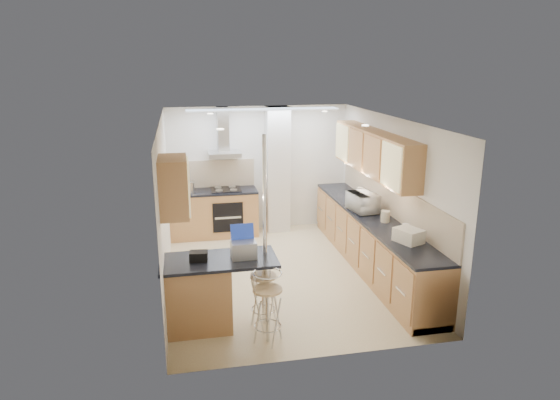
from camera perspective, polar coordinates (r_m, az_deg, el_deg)
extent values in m
plane|color=beige|center=(8.21, 0.29, -8.45)|extent=(4.80, 4.80, 0.00)
cube|color=white|center=(10.08, -2.46, 3.60)|extent=(3.60, 0.04, 2.50)
cube|color=white|center=(5.58, 5.33, -6.57)|extent=(3.60, 0.04, 2.50)
cube|color=white|center=(7.64, -13.04, -0.74)|extent=(0.04, 4.80, 2.50)
cube|color=white|center=(8.32, 12.53, 0.65)|extent=(0.04, 4.80, 2.50)
cube|color=white|center=(7.54, 0.32, 9.17)|extent=(3.60, 4.80, 0.02)
cube|color=#BE834C|center=(8.48, 10.65, 5.39)|extent=(0.34, 3.00, 0.72)
cube|color=#BE834C|center=(6.17, -12.08, 1.48)|extent=(0.34, 0.62, 0.72)
cube|color=beige|center=(8.33, 12.41, 0.18)|extent=(0.03, 4.40, 0.56)
cube|color=beige|center=(9.98, -7.85, 2.94)|extent=(1.70, 0.03, 0.56)
cube|color=silver|center=(9.94, -0.29, 3.45)|extent=(0.45, 0.40, 2.50)
cube|color=silver|center=(9.68, -6.37, 5.25)|extent=(0.62, 0.48, 0.08)
cube|color=silver|center=(9.75, -6.52, 7.94)|extent=(0.22, 0.20, 0.88)
cylinder|color=silver|center=(6.33, -1.74, -3.76)|extent=(0.05, 0.05, 2.50)
cube|color=black|center=(9.61, -5.96, -2.00)|extent=(0.58, 0.02, 0.58)
cube|color=black|center=(9.78, -6.22, 1.19)|extent=(0.58, 0.50, 0.02)
cube|color=tan|center=(9.30, -1.96, 10.30)|extent=(2.80, 0.35, 0.02)
cube|color=#BE834C|center=(8.45, 10.34, -4.77)|extent=(0.60, 4.40, 0.88)
cube|color=black|center=(8.30, 10.50, -1.79)|extent=(0.63, 4.40, 0.04)
cube|color=#BE834C|center=(9.89, -7.58, -1.60)|extent=(1.70, 0.60, 0.88)
cube|color=black|center=(9.77, -7.68, 0.98)|extent=(1.70, 0.63, 0.04)
cube|color=#BE834C|center=(6.58, -6.89, -10.66)|extent=(1.35, 0.62, 0.90)
cube|color=black|center=(6.38, -7.03, -6.88)|extent=(1.47, 0.72, 0.04)
imported|color=white|center=(8.42, 9.47, -0.25)|extent=(0.46, 0.61, 0.31)
cube|color=#979B9F|center=(6.35, -4.18, -5.68)|extent=(0.32, 0.25, 0.21)
cube|color=black|center=(6.34, -9.29, -6.35)|extent=(0.24, 0.18, 0.12)
cylinder|color=white|center=(9.30, 9.17, 0.88)|extent=(0.15, 0.15, 0.18)
cylinder|color=white|center=(8.76, 8.64, -0.14)|extent=(0.13, 0.13, 0.15)
cylinder|color=#B2A98E|center=(7.95, 11.95, -1.85)|extent=(0.17, 0.17, 0.18)
cylinder|color=white|center=(7.47, 14.15, -3.22)|extent=(0.13, 0.13, 0.15)
cube|color=white|center=(7.15, 14.49, -3.95)|extent=(0.40, 0.44, 0.19)
cylinder|color=silver|center=(9.62, -10.23, 1.42)|extent=(0.16, 0.16, 0.21)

